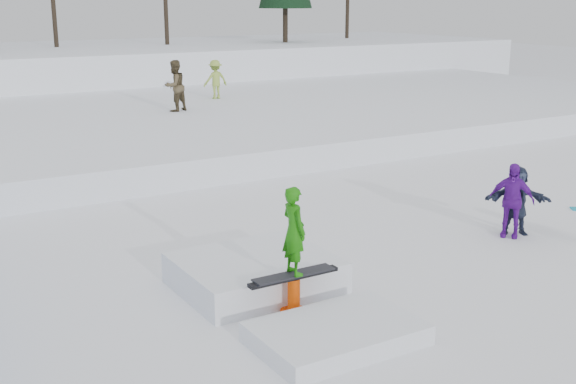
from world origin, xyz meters
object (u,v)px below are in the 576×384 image
walker_olive (175,86)px  walker_ygreen (215,79)px  spectator_purple (511,200)px  jib_rail_feature (276,284)px  spectator_dark (517,200)px

walker_olive → walker_ygreen: 3.78m
spectator_purple → jib_rail_feature: jib_rail_feature is taller
spectator_dark → jib_rail_feature: size_ratio=0.34×
spectator_purple → spectator_dark: bearing=69.3°
walker_olive → spectator_dark: size_ratio=1.29×
spectator_dark → walker_ygreen: bearing=123.6°
spectator_purple → jib_rail_feature: (-5.99, -0.40, -0.50)m
spectator_dark → jib_rail_feature: bearing=-137.5°
spectator_purple → jib_rail_feature: size_ratio=0.36×
walker_olive → jib_rail_feature: walker_olive is taller
walker_ygreen → walker_olive: bearing=41.0°
walker_olive → spectator_purple: size_ratio=1.20×
spectator_purple → spectator_dark: spectator_purple is taller
spectator_purple → jib_rail_feature: bearing=-122.2°
spectator_dark → walker_olive: bearing=133.6°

